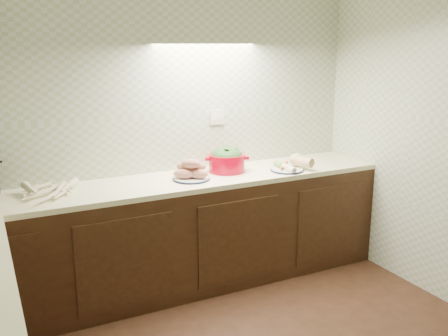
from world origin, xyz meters
name	(u,v)px	position (x,y,z in m)	size (l,w,h in m)	color
room	(277,109)	(0.00, 0.00, 1.63)	(3.60, 3.60, 2.60)	black
counter	(112,301)	(-0.68, 0.68, 0.45)	(3.60, 3.60, 0.90)	black
parsnip_pile	(54,192)	(-0.86, 1.48, 0.93)	(0.40, 0.45, 0.08)	#F2EBC0
sweet_potato_plate	(191,172)	(0.17, 1.46, 0.96)	(0.30, 0.29, 0.17)	#0F1538
onion_bowl	(187,170)	(0.20, 1.62, 0.94)	(0.14, 0.14, 0.11)	black
dutch_oven	(227,160)	(0.52, 1.56, 1.00)	(0.37, 0.37, 0.21)	#AD0019
veg_plate	(291,164)	(1.04, 1.38, 0.95)	(0.34, 0.32, 0.13)	#0F1538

